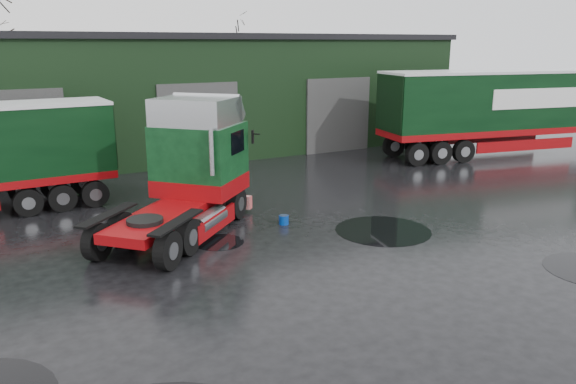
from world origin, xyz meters
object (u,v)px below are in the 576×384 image
Objects in this scene: lorry_right at (501,113)px; tree_back_b at (224,70)px; warehouse at (162,92)px; wash_bucket at (284,220)px; hero_tractor at (172,171)px.

tree_back_b is at bearing -150.46° from lorry_right.
tree_back_b is (8.00, 10.00, 0.59)m from warehouse.
warehouse is 4.32× the size of tree_back_b.
lorry_right is at bearing -71.57° from tree_back_b.
warehouse is at bearing 87.20° from wash_bucket.
wash_bucket is (3.56, -0.52, -1.94)m from hero_tractor.
tree_back_b is at bearing 51.34° from warehouse.
tree_back_b is (8.78, 26.02, 3.60)m from wash_bucket.
hero_tractor reaches higher than wash_bucket.
lorry_right is 22.19m from tree_back_b.
wash_bucket is 0.04× the size of tree_back_b.
warehouse is 18.62m from lorry_right.
hero_tractor is at bearing -115.82° from tree_back_b.
lorry_right is (15.00, -11.00, -0.91)m from warehouse.
lorry_right reaches higher than hero_tractor.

